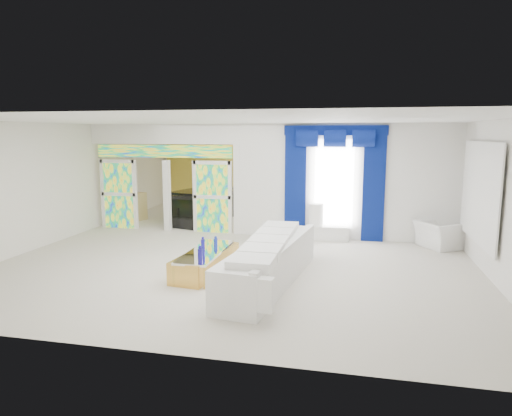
% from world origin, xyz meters
% --- Properties ---
extents(floor, '(12.00, 12.00, 0.00)m').
position_xyz_m(floor, '(0.00, 0.00, 0.00)').
color(floor, '#B7AF9E').
rests_on(floor, ground).
extents(dividing_wall, '(5.70, 0.18, 3.00)m').
position_xyz_m(dividing_wall, '(2.15, 1.00, 1.50)').
color(dividing_wall, white).
rests_on(dividing_wall, ground).
extents(dividing_header, '(4.30, 0.18, 0.55)m').
position_xyz_m(dividing_header, '(-2.85, 1.00, 2.73)').
color(dividing_header, white).
rests_on(dividing_header, dividing_wall).
extents(stained_panel_left, '(0.95, 0.04, 2.00)m').
position_xyz_m(stained_panel_left, '(-4.28, 1.00, 1.00)').
color(stained_panel_left, '#994C3F').
rests_on(stained_panel_left, ground).
extents(stained_panel_right, '(0.95, 0.04, 2.00)m').
position_xyz_m(stained_panel_right, '(-1.42, 1.00, 1.00)').
color(stained_panel_right, '#994C3F').
rests_on(stained_panel_right, ground).
extents(stained_transom, '(4.00, 0.05, 0.35)m').
position_xyz_m(stained_transom, '(-2.85, 1.00, 2.25)').
color(stained_transom, '#994C3F').
rests_on(stained_transom, dividing_header).
extents(window_pane, '(1.00, 0.02, 2.30)m').
position_xyz_m(window_pane, '(1.90, 0.90, 1.45)').
color(window_pane, white).
rests_on(window_pane, dividing_wall).
extents(blue_drape_left, '(0.55, 0.10, 2.80)m').
position_xyz_m(blue_drape_left, '(0.90, 0.87, 1.40)').
color(blue_drape_left, '#030C47').
rests_on(blue_drape_left, ground).
extents(blue_drape_right, '(0.55, 0.10, 2.80)m').
position_xyz_m(blue_drape_right, '(2.90, 0.87, 1.40)').
color(blue_drape_right, '#030C47').
rests_on(blue_drape_right, ground).
extents(blue_pelmet, '(2.60, 0.12, 0.25)m').
position_xyz_m(blue_pelmet, '(1.90, 0.87, 2.82)').
color(blue_pelmet, '#030C47').
rests_on(blue_pelmet, dividing_wall).
extents(wall_mirror, '(0.04, 2.70, 1.90)m').
position_xyz_m(wall_mirror, '(4.94, -1.00, 1.55)').
color(wall_mirror, white).
rests_on(wall_mirror, ground).
extents(gold_curtains, '(9.70, 0.12, 2.90)m').
position_xyz_m(gold_curtains, '(0.00, 5.90, 1.50)').
color(gold_curtains, gold).
rests_on(gold_curtains, ground).
extents(white_sofa, '(1.27, 3.86, 0.72)m').
position_xyz_m(white_sofa, '(0.95, -2.96, 0.36)').
color(white_sofa, white).
rests_on(white_sofa, ground).
extents(coffee_table, '(0.87, 2.00, 0.43)m').
position_xyz_m(coffee_table, '(-0.40, -2.66, 0.21)').
color(coffee_table, gold).
rests_on(coffee_table, ground).
extents(console_table, '(1.12, 0.43, 0.37)m').
position_xyz_m(console_table, '(1.77, 0.74, 0.18)').
color(console_table, white).
rests_on(console_table, ground).
extents(table_lamp, '(0.36, 0.36, 0.58)m').
position_xyz_m(table_lamp, '(1.47, 0.74, 0.66)').
color(table_lamp, white).
rests_on(table_lamp, console_table).
extents(armchair, '(1.24, 1.29, 0.64)m').
position_xyz_m(armchair, '(4.46, 0.52, 0.32)').
color(armchair, white).
rests_on(armchair, ground).
extents(grand_piano, '(1.85, 2.15, 0.93)m').
position_xyz_m(grand_piano, '(-2.39, 2.96, 0.46)').
color(grand_piano, black).
rests_on(grand_piano, ground).
extents(piano_bench, '(0.94, 0.57, 0.29)m').
position_xyz_m(piano_bench, '(-2.39, 1.36, 0.15)').
color(piano_bench, black).
rests_on(piano_bench, ground).
extents(tv_console, '(0.70, 0.66, 0.87)m').
position_xyz_m(tv_console, '(-4.46, 2.25, 0.44)').
color(tv_console, tan).
rests_on(tv_console, ground).
extents(chandelier, '(0.60, 0.60, 0.60)m').
position_xyz_m(chandelier, '(-2.30, 3.40, 2.65)').
color(chandelier, gold).
rests_on(chandelier, ceiling).
extents(decanters, '(0.21, 1.12, 0.25)m').
position_xyz_m(decanters, '(-0.37, -2.76, 0.53)').
color(decanters, navy).
rests_on(decanters, coffee_table).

